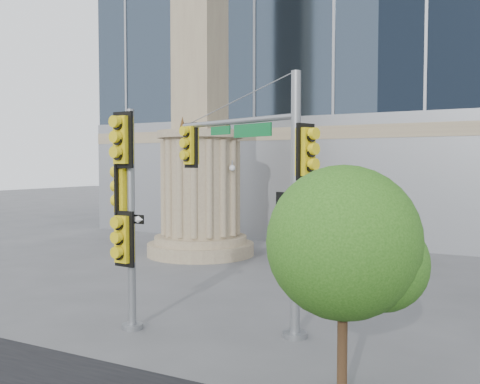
% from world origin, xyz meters
% --- Properties ---
extents(ground, '(120.00, 120.00, 0.00)m').
position_xyz_m(ground, '(0.00, 0.00, 0.00)').
color(ground, '#545456').
rests_on(ground, ground).
extents(monument, '(4.40, 4.40, 16.60)m').
position_xyz_m(monument, '(-6.00, 9.00, 5.52)').
color(monument, gray).
rests_on(monument, ground).
extents(main_signal_pole, '(4.25, 1.89, 5.73)m').
position_xyz_m(main_signal_pole, '(0.45, 1.36, 3.55)').
color(main_signal_pole, slate).
rests_on(main_signal_pole, ground).
extents(secondary_signal_pole, '(0.86, 0.68, 4.98)m').
position_xyz_m(secondary_signal_pole, '(-2.14, -0.29, 2.93)').
color(secondary_signal_pole, slate).
rests_on(secondary_signal_pole, ground).
extents(street_tree, '(2.40, 2.35, 3.75)m').
position_xyz_m(street_tree, '(3.37, -1.78, 2.47)').
color(street_tree, gray).
rests_on(street_tree, ground).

